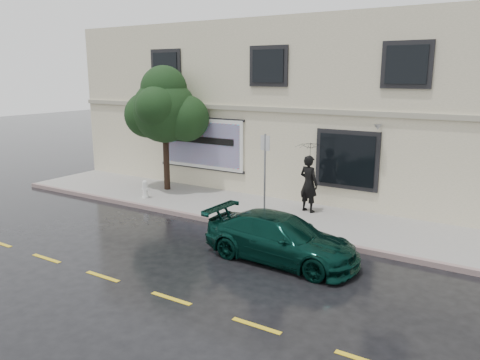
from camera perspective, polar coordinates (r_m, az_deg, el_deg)
The scene contains 12 objects.
ground at distance 14.67m, azimuth -6.13°, elevation -6.83°, with size 90.00×90.00×0.00m, color black.
sidewalk at distance 17.19m, azimuth 0.55°, elevation -3.54°, with size 20.00×3.50×0.15m, color #989590.
curb at distance 15.79m, azimuth -2.78°, elevation -5.05°, with size 20.00×0.18×0.16m, color gray.
road_marking at distance 12.31m, azimuth -16.39°, elevation -11.22°, with size 19.00×0.12×0.01m, color gold.
building at distance 21.66m, azimuth 8.62°, elevation 8.92°, with size 20.00×8.12×7.00m.
billboard at distance 19.88m, azimuth -4.83°, elevation 4.49°, with size 4.30×0.16×2.20m.
car at distance 12.63m, azimuth 5.00°, elevation -7.08°, with size 1.89×4.29×1.25m, color black.
pedestrian at distance 16.54m, azimuth 8.37°, elevation -0.45°, with size 0.73×0.48×2.02m, color black.
umbrella at distance 16.28m, azimuth 8.53°, elevation 4.36°, with size 1.06×1.06×0.79m, color black.
street_tree at distance 19.54m, azimuth -9.17°, elevation 8.29°, with size 2.62×2.62×4.61m.
fire_hydrant at distance 18.72m, azimuth -11.49°, elevation -1.11°, with size 0.29×0.27×0.71m.
sign_pole at distance 14.84m, azimuth 3.05°, elevation 1.02°, with size 0.36×0.09×2.94m.
Camera 1 is at (8.59, -10.84, 4.90)m, focal length 35.00 mm.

